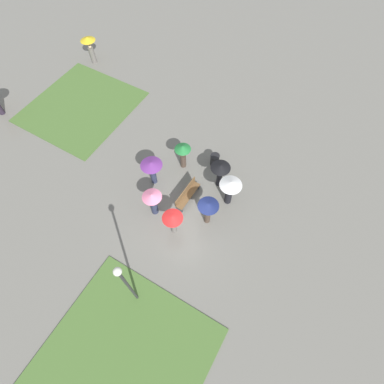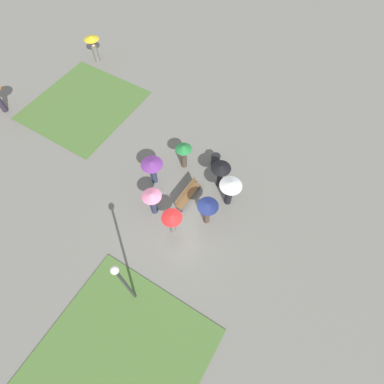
{
  "view_description": "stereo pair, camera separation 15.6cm",
  "coord_description": "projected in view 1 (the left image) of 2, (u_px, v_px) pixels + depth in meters",
  "views": [
    {
      "loc": [
        -5.5,
        -3.86,
        14.53
      ],
      "look_at": [
        1.49,
        0.2,
        0.79
      ],
      "focal_mm": 28.0,
      "sensor_mm": 36.0,
      "label": 1
    },
    {
      "loc": [
        -5.42,
        -3.99,
        14.53
      ],
      "look_at": [
        1.49,
        0.2,
        0.79
      ],
      "focal_mm": 28.0,
      "sensor_mm": 36.0,
      "label": 2
    }
  ],
  "objects": [
    {
      "name": "lawn_patch_far",
      "position": [
        81.0,
        107.0,
        20.23
      ],
      "size": [
        6.81,
        6.45,
        0.06
      ],
      "color": "#4C7033",
      "rests_on": "ground_plane"
    },
    {
      "name": "crowd_person_red",
      "position": [
        173.0,
        220.0,
        14.53
      ],
      "size": [
        1.03,
        1.03,
        1.72
      ],
      "rotation": [
        0.0,
        0.0,
        1.77
      ],
      "color": "slate",
      "rests_on": "ground_plane"
    },
    {
      "name": "crowd_person_pink",
      "position": [
        153.0,
        200.0,
        15.18
      ],
      "size": [
        1.01,
        1.01,
        1.81
      ],
      "rotation": [
        0.0,
        0.0,
        4.17
      ],
      "color": "#282D47",
      "rests_on": "ground_plane"
    },
    {
      "name": "crowd_person_white",
      "position": [
        230.0,
        187.0,
        15.32
      ],
      "size": [
        1.17,
        1.17,
        1.96
      ],
      "rotation": [
        0.0,
        0.0,
        1.66
      ],
      "color": "black",
      "rests_on": "ground_plane"
    },
    {
      "name": "lawn_patch_near",
      "position": [
        121.0,
        364.0,
        12.56
      ],
      "size": [
        6.94,
        6.67,
        0.06
      ],
      "color": "#4C7033",
      "rests_on": "ground_plane"
    },
    {
      "name": "crowd_person_purple",
      "position": [
        152.0,
        167.0,
        15.99
      ],
      "size": [
        1.19,
        1.19,
        1.84
      ],
      "rotation": [
        0.0,
        0.0,
        4.88
      ],
      "color": "#282D47",
      "rests_on": "ground_plane"
    },
    {
      "name": "lamp_post",
      "position": [
        126.0,
        282.0,
        11.45
      ],
      "size": [
        0.32,
        0.32,
        4.53
      ],
      "color": "#2D2D30",
      "rests_on": "ground_plane"
    },
    {
      "name": "lone_walker_mid_plaza",
      "position": [
        89.0,
        45.0,
        21.49
      ],
      "size": [
        1.06,
        1.06,
        1.97
      ],
      "rotation": [
        0.0,
        0.0,
        0.47
      ],
      "color": "slate",
      "rests_on": "ground_plane"
    },
    {
      "name": "ground_plane",
      "position": [
        181.0,
        222.0,
        15.91
      ],
      "size": [
        90.0,
        90.0,
        0.0
      ],
      "primitive_type": "plane",
      "color": "slate"
    },
    {
      "name": "park_bench",
      "position": [
        187.0,
        194.0,
        16.24
      ],
      "size": [
        1.91,
        0.49,
        0.9
      ],
      "rotation": [
        0.0,
        0.0,
        -0.04
      ],
      "color": "brown",
      "rests_on": "ground_plane"
    },
    {
      "name": "crowd_person_black",
      "position": [
        220.0,
        170.0,
        15.92
      ],
      "size": [
        1.08,
        1.08,
        1.83
      ],
      "rotation": [
        0.0,
        0.0,
        3.87
      ],
      "color": "black",
      "rests_on": "ground_plane"
    },
    {
      "name": "trash_bin",
      "position": [
        215.0,
        160.0,
        17.51
      ],
      "size": [
        0.55,
        0.55,
        0.78
      ],
      "color": "#232326",
      "rests_on": "ground_plane"
    },
    {
      "name": "crowd_person_navy",
      "position": [
        208.0,
        208.0,
        14.75
      ],
      "size": [
        1.07,
        1.07,
        1.9
      ],
      "rotation": [
        0.0,
        0.0,
        2.99
      ],
      "color": "#47382D",
      "rests_on": "ground_plane"
    },
    {
      "name": "crowd_person_green",
      "position": [
        183.0,
        152.0,
        16.67
      ],
      "size": [
        0.92,
        0.92,
        1.81
      ],
      "rotation": [
        0.0,
        0.0,
        3.56
      ],
      "color": "#47382D",
      "rests_on": "ground_plane"
    }
  ]
}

